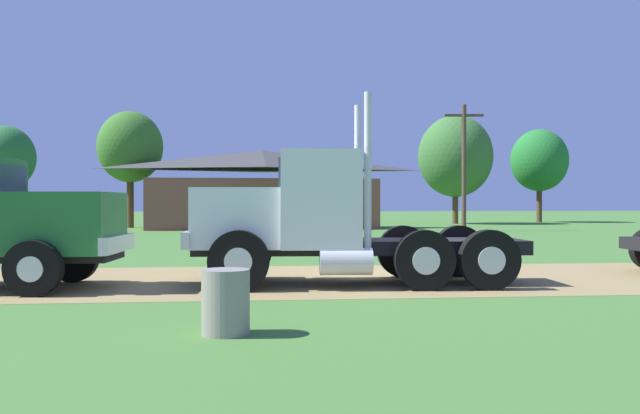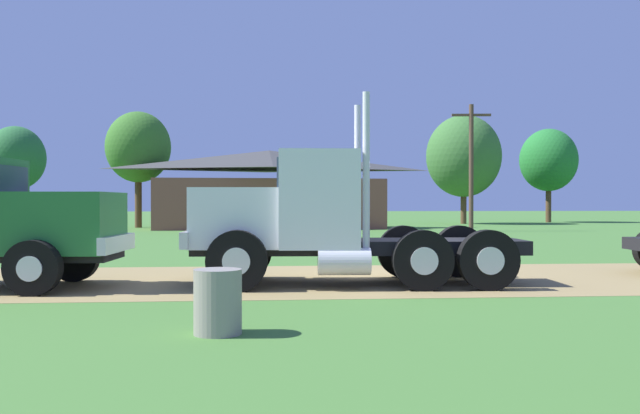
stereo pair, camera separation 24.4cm
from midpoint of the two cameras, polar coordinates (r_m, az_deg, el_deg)
The scene contains 10 objects.
ground_plane at distance 14.98m, azimuth 6.27°, elevation -6.02°, with size 200.00×200.00×0.00m, color #40702E.
dirt_track at distance 14.98m, azimuth 6.27°, elevation -6.00°, with size 120.00×6.08×0.01m, color olive.
truck_foreground_white at distance 13.84m, azimuth -0.05°, elevation -1.19°, with size 6.92×2.87×3.79m.
steel_barrel at distance 8.79m, azimuth -7.81°, elevation -7.90°, with size 0.61×0.61×0.83m, color gray.
shed_building at distance 42.35m, azimuth -4.13°, elevation 1.38°, with size 14.84×6.07×4.87m.
utility_pole_near at distance 39.30m, azimuth 12.78°, elevation 3.59°, with size 2.20×0.38×7.17m.
tree_left at distance 60.66m, azimuth -24.13°, elevation 3.77°, with size 4.72×4.72×7.83m.
tree_mid at distance 45.19m, azimuth -14.90°, elevation 4.86°, with size 4.14×4.14×7.46m.
tree_right at distance 52.14m, azimuth 12.12°, elevation 4.20°, with size 5.60×5.60×8.17m.
tree_far_right at distance 57.66m, azimuth 18.79°, elevation 3.74°, with size 4.56×4.56×7.53m.
Camera 2 is at (-2.73, -14.62, 1.70)m, focal length 38.04 mm.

